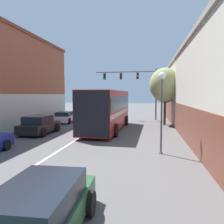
# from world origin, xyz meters

# --- Properties ---
(lane_center_line) EXTENTS (0.14, 42.41, 0.01)m
(lane_center_line) POSITION_xyz_m (0.00, 15.21, 0.00)
(lane_center_line) COLOR silver
(lane_center_line) RESTS_ON ground_plane
(bus) EXTENTS (3.12, 10.24, 3.49)m
(bus) POSITION_xyz_m (1.32, 17.84, 1.96)
(bus) COLOR maroon
(bus) RESTS_ON ground_plane
(hatchback_foreground) EXTENTS (2.05, 4.63, 1.28)m
(hatchback_foreground) POSITION_xyz_m (2.70, 2.70, 0.62)
(hatchback_foreground) COLOR #285633
(hatchback_foreground) RESTS_ON ground_plane
(parked_car_left_near) EXTENTS (2.17, 4.02, 1.48)m
(parked_car_left_near) POSITION_xyz_m (-3.70, 14.97, 0.70)
(parked_car_left_near) COLOR black
(parked_car_left_near) RESTS_ON ground_plane
(parked_car_left_mid) EXTENTS (2.26, 4.08, 1.24)m
(parked_car_left_mid) POSITION_xyz_m (-4.42, 22.06, 0.60)
(parked_car_left_mid) COLOR silver
(parked_car_left_mid) RESTS_ON ground_plane
(parked_car_left_distant) EXTENTS (2.42, 4.82, 1.38)m
(parked_car_left_distant) POSITION_xyz_m (-4.07, 28.73, 0.66)
(parked_car_left_distant) COLOR #285633
(parked_car_left_distant) RESTS_ON ground_plane
(traffic_signal_gantry) EXTENTS (7.75, 0.36, 6.31)m
(traffic_signal_gantry) POSITION_xyz_m (3.30, 26.40, 4.69)
(traffic_signal_gantry) COLOR #514C47
(traffic_signal_gantry) RESTS_ON ground_plane
(street_lamp) EXTENTS (0.38, 0.38, 4.33)m
(street_lamp) POSITION_xyz_m (5.66, 10.49, 2.83)
(street_lamp) COLOR #47474C
(street_lamp) RESTS_ON ground_plane
(street_tree_near) EXTENTS (3.17, 2.85, 5.91)m
(street_tree_near) POSITION_xyz_m (6.62, 21.91, 4.15)
(street_tree_near) COLOR #3D2D1E
(street_tree_near) RESTS_ON ground_plane
(street_tree_far) EXTENTS (2.55, 2.29, 5.08)m
(street_tree_far) POSITION_xyz_m (6.73, 22.73, 3.67)
(street_tree_far) COLOR #4C3823
(street_tree_far) RESTS_ON ground_plane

